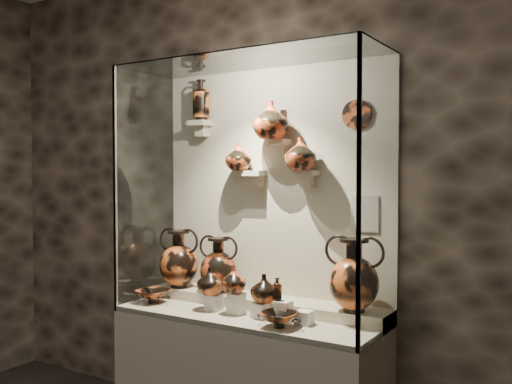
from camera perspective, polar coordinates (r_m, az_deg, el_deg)
wall_back at (r=3.79m, az=1.79°, el=0.38°), size 5.00×0.02×3.20m
plinth at (r=3.75m, az=-0.81°, el=-18.41°), size 1.70×0.60×0.80m
front_tier at (r=3.63m, az=-0.82°, el=-12.25°), size 1.68×0.58×0.03m
rear_tier at (r=3.76m, az=0.65°, el=-11.17°), size 1.70×0.25×0.10m
back_panel at (r=3.78m, az=1.75°, el=0.37°), size 1.70×0.03×1.60m
glass_front at (r=3.27m, az=-3.62°, el=0.11°), size 1.70×0.01×1.60m
glass_left at (r=4.03m, az=-11.00°, el=0.44°), size 0.01×0.60×1.60m
glass_right at (r=3.14m, az=12.29°, el=-0.01°), size 0.01×0.60×1.60m
glass_top at (r=3.58m, az=-0.83°, el=13.09°), size 1.70×0.60×0.01m
frame_post_left at (r=3.82m, az=-13.88°, el=0.33°), size 0.02×0.02×1.60m
frame_post_right at (r=2.87m, az=10.24°, el=-0.18°), size 0.02×0.02×1.60m
pedestal_a at (r=3.69m, az=-4.18°, el=-10.96°), size 0.09×0.09×0.10m
pedestal_b at (r=3.59m, az=-1.94°, el=-11.07°), size 0.09×0.09×0.13m
pedestal_c at (r=3.51m, az=0.42°, el=-11.73°), size 0.09×0.09×0.09m
pedestal_d at (r=3.43m, az=2.75°, el=-11.80°), size 0.09×0.09×0.12m
pedestal_e at (r=3.37m, az=4.89°, el=-12.41°), size 0.09×0.09×0.08m
bracket_ul at (r=4.04m, az=-5.60°, el=6.86°), size 0.14×0.12×0.04m
bracket_ca at (r=3.77m, az=-0.14°, el=1.89°), size 0.14×0.12×0.04m
bracket_cb at (r=3.67m, az=2.52°, el=5.01°), size 0.10×0.12×0.04m
bracket_cc at (r=3.58m, az=5.03°, el=1.88°), size 0.14×0.12×0.04m
amphora_left at (r=4.05m, az=-7.71°, el=-6.61°), size 0.36×0.36×0.40m
amphora_mid at (r=3.86m, az=-3.77°, el=-7.27°), size 0.30×0.30×0.37m
amphora_right at (r=3.37m, az=9.73°, el=-8.16°), size 0.45×0.45×0.43m
jug_a at (r=3.66m, az=-4.57°, el=-8.85°), size 0.21×0.21×0.18m
jug_b at (r=3.56m, az=-2.23°, el=-8.80°), size 0.19×0.19×0.16m
jug_c at (r=3.48m, az=0.83°, el=-9.61°), size 0.19×0.19×0.17m
lekythos_small at (r=3.41m, az=2.17°, el=-9.53°), size 0.09×0.09×0.15m
kylix_left at (r=3.94m, az=-10.26°, el=-10.09°), size 0.28×0.24×0.11m
kylix_right at (r=3.30m, az=2.33°, el=-12.47°), size 0.28×0.25×0.11m
lekythos_tall at (r=4.04m, az=-5.49°, el=9.39°), size 0.13×0.13×0.32m
ovoid_vase_a at (r=3.79m, az=-1.75°, el=3.53°), size 0.20×0.20×0.18m
ovoid_vase_b at (r=3.64m, az=1.49°, el=7.22°), size 0.28×0.28×0.24m
ovoid_vase_c at (r=3.55m, az=4.48°, el=3.83°), size 0.26×0.26×0.21m
wall_plate at (r=3.52m, az=10.00°, el=7.64°), size 0.18×0.02×0.18m
info_placard at (r=3.49m, az=10.81°, el=-2.14°), size 0.16×0.01×0.22m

